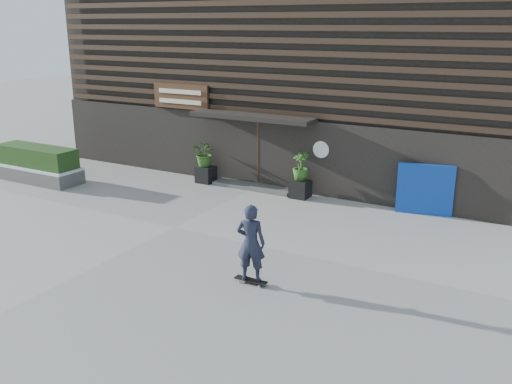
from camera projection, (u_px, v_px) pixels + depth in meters
The scene contains 12 objects.
ground at pixel (174, 228), 16.05m from camera, with size 80.00×80.00×0.00m, color #999791.
entrance_step at pixel (254, 186), 19.87m from camera, with size 3.00×0.80×0.12m, color #4C4C4A.
planter_pot_left at pixel (206, 174), 20.53m from camera, with size 0.60×0.60×0.60m, color black.
bamboo_left at pixel (205, 153), 20.30m from camera, with size 0.86×0.75×0.96m, color #2D591E.
planter_pot_right at pixel (300, 189), 18.74m from camera, with size 0.60×0.60×0.60m, color black.
bamboo_right at pixel (301, 166), 18.51m from camera, with size 0.54×0.54×0.96m, color #2D591E.
raised_bed at pixel (39, 174), 20.75m from camera, with size 3.50×1.20×0.50m, color #4A4B48.
snow_layer at pixel (38, 166), 20.67m from camera, with size 3.50×1.20×0.08m, color white.
hedge at pixel (37, 156), 20.55m from camera, with size 3.30×1.00×0.70m, color #1C3914.
blue_tarp at pixel (425, 189), 16.96m from camera, with size 1.67×0.12×1.56m, color #0C33A1.
building at pixel (318, 63), 23.20m from camera, with size 18.00×11.00×8.00m.
skateboarder at pixel (251, 243), 12.34m from camera, with size 0.78×0.58×1.86m.
Camera 1 is at (9.46, -11.96, 5.62)m, focal length 39.51 mm.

